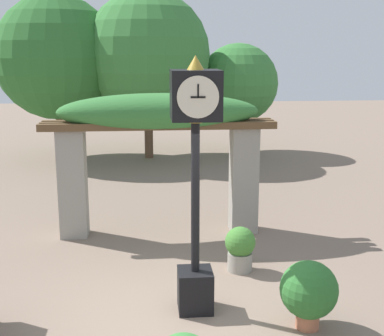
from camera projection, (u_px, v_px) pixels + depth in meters
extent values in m
plane|color=#7F6B5B|center=(168.00, 321.00, 7.17)|extent=(60.00, 60.00, 0.00)
cube|color=black|center=(195.00, 290.00, 7.43)|extent=(0.47, 0.47, 0.58)
cylinder|color=black|center=(195.00, 199.00, 7.14)|extent=(0.12, 0.12, 2.05)
cylinder|color=gold|center=(195.00, 121.00, 6.91)|extent=(0.19, 0.19, 0.04)
cube|color=black|center=(195.00, 95.00, 6.84)|extent=(0.63, 0.63, 0.63)
cylinder|color=beige|center=(198.00, 97.00, 6.52)|extent=(0.52, 0.02, 0.52)
cylinder|color=beige|center=(193.00, 93.00, 7.15)|extent=(0.52, 0.02, 0.52)
cube|color=black|center=(198.00, 97.00, 6.50)|extent=(0.18, 0.01, 0.02)
cube|color=black|center=(198.00, 91.00, 6.49)|extent=(0.02, 0.01, 0.16)
cone|color=gold|center=(196.00, 62.00, 6.75)|extent=(0.22, 0.22, 0.18)
cube|color=gray|center=(73.00, 183.00, 10.24)|extent=(0.51, 0.51, 2.10)
cube|color=gray|center=(244.00, 180.00, 10.52)|extent=(0.51, 0.51, 2.10)
cube|color=brown|center=(159.00, 126.00, 9.89)|extent=(4.43, 0.14, 0.13)
cube|color=brown|center=(159.00, 124.00, 10.14)|extent=(4.43, 0.14, 0.13)
cube|color=brown|center=(158.00, 123.00, 10.39)|extent=(4.43, 0.14, 0.13)
ellipsoid|color=#387A38|center=(158.00, 112.00, 10.08)|extent=(3.82, 1.11, 0.70)
cylinder|color=gray|center=(240.00, 261.00, 8.78)|extent=(0.41, 0.41, 0.31)
sphere|color=#427F33|center=(240.00, 242.00, 8.70)|extent=(0.50, 0.50, 0.50)
cylinder|color=#B26B4C|center=(307.00, 319.00, 6.98)|extent=(0.31, 0.31, 0.25)
sphere|color=#2D6B2D|center=(309.00, 290.00, 6.89)|extent=(0.76, 0.76, 0.76)
cylinder|color=brown|center=(61.00, 130.00, 17.61)|extent=(0.28, 0.28, 1.91)
sphere|color=#2D6B2D|center=(57.00, 57.00, 17.10)|extent=(3.97, 3.97, 3.97)
cylinder|color=brown|center=(149.00, 128.00, 17.69)|extent=(0.28, 0.28, 1.97)
sphere|color=#387A38|center=(147.00, 54.00, 17.16)|extent=(4.05, 4.05, 4.05)
cylinder|color=brown|center=(237.00, 132.00, 18.63)|extent=(0.28, 0.28, 1.46)
sphere|color=#387A38|center=(238.00, 83.00, 18.27)|extent=(2.71, 2.71, 2.71)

